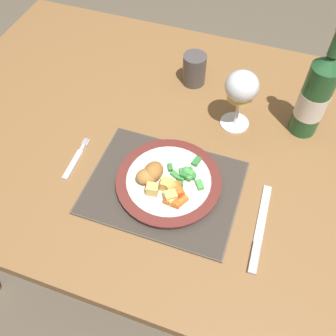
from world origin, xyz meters
TOP-DOWN VIEW (x-y plane):
  - ground_plane at (0.00, 0.00)m, footprint 6.00×6.00m
  - dining_table at (0.00, 0.00)m, footprint 1.51×0.90m
  - placemat at (-0.05, -0.16)m, footprint 0.35×0.27m
  - dinner_plate at (-0.05, -0.15)m, footprint 0.24×0.24m
  - breaded_croquettes at (-0.09, -0.16)m, footprint 0.07×0.08m
  - green_beans_pile at (-0.01, -0.13)m, footprint 0.10×0.10m
  - glazed_carrots at (-0.01, -0.20)m, footprint 0.05×0.06m
  - fork at (-0.29, -0.16)m, footprint 0.02×0.13m
  - table_knife at (0.18, -0.21)m, footprint 0.02×0.22m
  - wine_glass at (0.05, 0.09)m, footprint 0.08×0.08m
  - bottle at (0.22, 0.13)m, footprint 0.07×0.07m
  - roast_potatoes at (-0.04, -0.19)m, footprint 0.08×0.06m
  - drinking_cup at (-0.10, 0.21)m, footprint 0.07×0.07m

SIDE VIEW (x-z plane):
  - ground_plane at x=0.00m, z-range 0.00..0.00m
  - dining_table at x=0.00m, z-range 0.29..1.03m
  - fork at x=-0.29m, z-range 0.74..0.75m
  - table_knife at x=0.18m, z-range 0.74..0.75m
  - placemat at x=-0.05m, z-range 0.74..0.75m
  - dinner_plate at x=-0.05m, z-range 0.75..0.77m
  - green_beans_pile at x=-0.01m, z-range 0.76..0.78m
  - glazed_carrots at x=-0.01m, z-range 0.76..0.79m
  - roast_potatoes at x=-0.04m, z-range 0.77..0.79m
  - breaded_croquettes at x=-0.09m, z-range 0.77..0.80m
  - drinking_cup at x=-0.10m, z-range 0.74..0.83m
  - bottle at x=0.22m, z-range 0.71..1.00m
  - wine_glass at x=0.05m, z-range 0.78..0.94m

